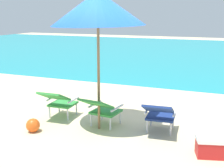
{
  "coord_description": "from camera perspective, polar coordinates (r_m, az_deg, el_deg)",
  "views": [
    {
      "loc": [
        2.37,
        -5.51,
        2.22
      ],
      "look_at": [
        0.0,
        0.26,
        0.75
      ],
      "focal_mm": 48.38,
      "sensor_mm": 36.0,
      "label": 1
    }
  ],
  "objects": [
    {
      "name": "ground_plane",
      "position": [
        10.05,
        8.13,
        0.35
      ],
      "size": [
        40.0,
        40.0,
        0.0
      ],
      "primitive_type": "plane",
      "color": "beige"
    },
    {
      "name": "lounge_chair_right",
      "position": [
        5.69,
        8.98,
        -5.5
      ],
      "size": [
        0.61,
        0.92,
        0.68
      ],
      "color": "navy",
      "rests_on": "ground_plane"
    },
    {
      "name": "beach_umbrella_center",
      "position": [
        5.59,
        -2.68,
        14.08
      ],
      "size": [
        2.41,
        2.41,
        2.62
      ],
      "color": "olive",
      "rests_on": "ground_plane"
    },
    {
      "name": "beach_ball",
      "position": [
        6.0,
        -14.72,
        -7.56
      ],
      "size": [
        0.26,
        0.26,
        0.26
      ],
      "primitive_type": "sphere",
      "color": "#EA5619",
      "rests_on": "ground_plane"
    },
    {
      "name": "ocean_band",
      "position": [
        18.02,
        14.67,
        5.76
      ],
      "size": [
        40.0,
        18.0,
        0.01
      ],
      "primitive_type": "cube",
      "color": "teal",
      "rests_on": "ground_plane"
    },
    {
      "name": "lounge_chair_center",
      "position": [
        5.93,
        -2.02,
        -4.58
      ],
      "size": [
        0.63,
        0.93,
        0.68
      ],
      "color": "#338E3D",
      "rests_on": "ground_plane"
    },
    {
      "name": "lounge_chair_left",
      "position": [
        6.53,
        -10.02,
        -3.11
      ],
      "size": [
        0.58,
        0.9,
        0.68
      ],
      "color": "#338E3D",
      "rests_on": "ground_plane"
    },
    {
      "name": "cooler_box",
      "position": [
        5.11,
        18.21,
        -11.17
      ],
      "size": [
        0.54,
        0.44,
        0.32
      ],
      "color": "red",
      "rests_on": "ground_plane"
    }
  ]
}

